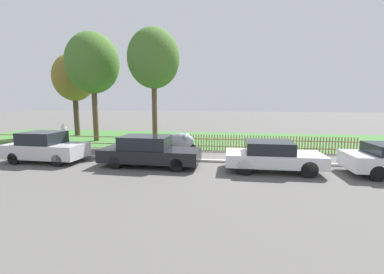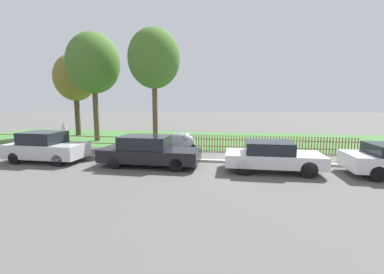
{
  "view_description": "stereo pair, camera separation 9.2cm",
  "coord_description": "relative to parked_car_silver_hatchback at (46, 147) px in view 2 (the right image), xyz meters",
  "views": [
    {
      "loc": [
        -0.69,
        -12.36,
        3.03
      ],
      "look_at": [
        -2.65,
        1.06,
        1.1
      ],
      "focal_mm": 24.0,
      "sensor_mm": 36.0,
      "label": 1
    },
    {
      "loc": [
        -0.6,
        -12.35,
        3.03
      ],
      "look_at": [
        -2.65,
        1.06,
        1.1
      ],
      "focal_mm": 24.0,
      "sensor_mm": 36.0,
      "label": 2
    }
  ],
  "objects": [
    {
      "name": "ground_plane",
      "position": [
        9.7,
        1.01,
        -0.74
      ],
      "size": [
        120.0,
        120.0,
        0.0
      ],
      "primitive_type": "plane",
      "color": "#565451"
    },
    {
      "name": "kerb_stone",
      "position": [
        9.7,
        1.11,
        -0.68
      ],
      "size": [
        43.77,
        0.2,
        0.12
      ],
      "primitive_type": "cube",
      "color": "#B2ADA3",
      "rests_on": "ground"
    },
    {
      "name": "grass_strip",
      "position": [
        9.7,
        8.6,
        -0.73
      ],
      "size": [
        43.77,
        9.14,
        0.01
      ],
      "primitive_type": "cube",
      "color": "#3D7033",
      "rests_on": "ground"
    },
    {
      "name": "park_fence",
      "position": [
        9.7,
        4.04,
        -0.24
      ],
      "size": [
        43.77,
        0.05,
        0.99
      ],
      "color": "olive",
      "rests_on": "ground"
    },
    {
      "name": "parked_car_silver_hatchback",
      "position": [
        0.0,
        0.0,
        0.0
      ],
      "size": [
        3.81,
        1.83,
        1.5
      ],
      "rotation": [
        0.0,
        0.0,
        -0.03
      ],
      "color": "#BCBCC1",
      "rests_on": "ground"
    },
    {
      "name": "parked_car_black_saloon",
      "position": [
        5.35,
        -0.11,
        -0.03
      ],
      "size": [
        4.62,
        1.76,
        1.41
      ],
      "rotation": [
        0.0,
        0.0,
        -0.03
      ],
      "color": "black",
      "rests_on": "ground"
    },
    {
      "name": "parked_car_navy_estate",
      "position": [
        10.86,
        -0.16,
        -0.06
      ],
      "size": [
        4.05,
        1.81,
        1.3
      ],
      "rotation": [
        0.0,
        0.0,
        -0.01
      ],
      "color": "silver",
      "rests_on": "ground"
    },
    {
      "name": "covered_motorcycle",
      "position": [
        6.2,
        3.21,
        -0.04
      ],
      "size": [
        1.88,
        0.94,
        1.17
      ],
      "rotation": [
        0.0,
        0.0,
        -0.03
      ],
      "color": "black",
      "rests_on": "ground"
    },
    {
      "name": "tree_nearest_kerb",
      "position": [
        -4.16,
        9.28,
        4.22
      ],
      "size": [
        3.48,
        3.48,
        7.0
      ],
      "color": "#473828",
      "rests_on": "ground"
    },
    {
      "name": "tree_behind_motorcycle",
      "position": [
        -0.95,
        6.66,
        4.97
      ],
      "size": [
        3.82,
        3.82,
        7.94
      ],
      "color": "brown",
      "rests_on": "ground"
    },
    {
      "name": "tree_mid_park",
      "position": [
        3.98,
        5.55,
        5.02
      ],
      "size": [
        3.43,
        3.43,
        7.77
      ],
      "color": "brown",
      "rests_on": "ground"
    },
    {
      "name": "pedestrian_near_fence",
      "position": [
        -1.22,
        3.23,
        0.17
      ],
      "size": [
        0.45,
        0.45,
        1.61
      ],
      "rotation": [
        0.0,
        0.0,
        5.28
      ],
      "color": "#2D3351",
      "rests_on": "ground"
    }
  ]
}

